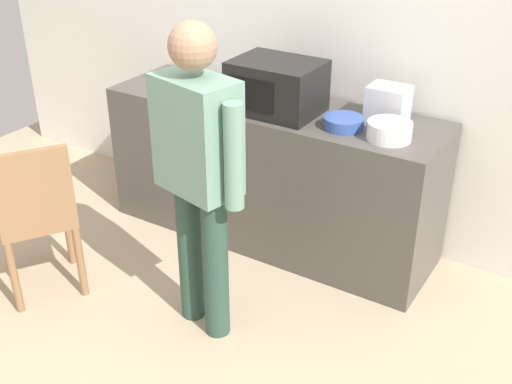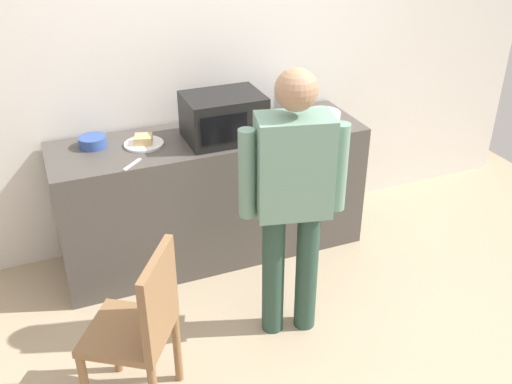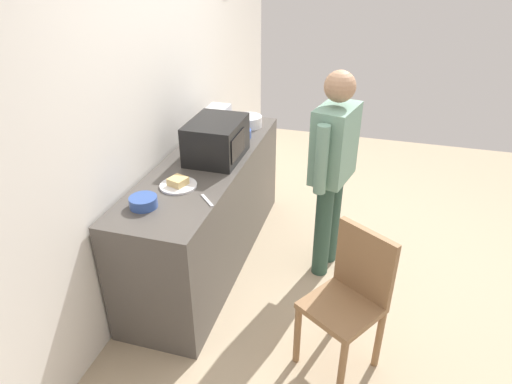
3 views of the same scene
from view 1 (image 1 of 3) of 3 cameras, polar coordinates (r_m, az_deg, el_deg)
The scene contains 13 objects.
ground_plane at distance 3.43m, azimuth -7.78°, elevation -13.54°, with size 6.00×6.00×0.00m, color tan.
back_wall at distance 4.02m, azimuth 5.88°, elevation 14.21°, with size 5.40×0.13×2.60m.
kitchen_counter at distance 4.05m, azimuth 1.36°, elevation 1.70°, with size 2.11×0.62×0.92m, color #4C4742.
microwave at distance 3.72m, azimuth 1.85°, elevation 9.38°, with size 0.50×0.39×0.30m.
sandwich_plate at distance 4.10m, azimuth -3.80°, elevation 9.23°, with size 0.25×0.25×0.07m.
salad_bowl at distance 3.55m, azimuth 7.82°, elevation 6.15°, with size 0.22×0.22×0.06m, color #33519E.
cereal_bowl at distance 4.35m, azimuth -6.42°, elevation 10.42°, with size 0.18×0.18×0.07m, color #33519E.
mixing_bowl at distance 3.45m, azimuth 11.82°, elevation 5.37°, with size 0.24×0.24×0.10m, color white.
toaster at distance 3.68m, azimuth 11.69°, elevation 7.74°, with size 0.22×0.18×0.20m, color silver.
fork_utensil at distance 3.99m, azimuth -7.52°, elevation 8.24°, with size 0.17×0.02×0.01m, color silver.
spoon_utensil at distance 3.95m, azimuth 5.60°, elevation 8.16°, with size 0.17×0.02×0.01m, color silver.
person_standing at distance 3.04m, azimuth -5.18°, elevation 2.47°, with size 0.58×0.32×1.63m.
wooden_chair at distance 3.67m, azimuth -19.01°, elevation -1.88°, with size 0.55×0.55×0.94m.
Camera 1 is at (1.72, -1.91, 2.27)m, focal length 44.83 mm.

